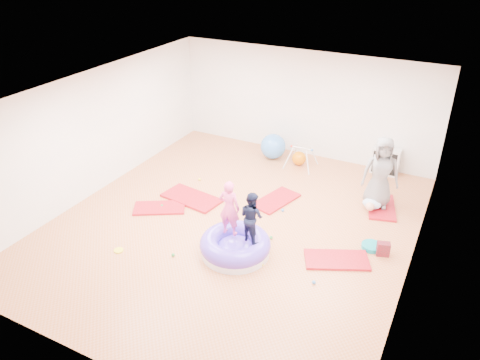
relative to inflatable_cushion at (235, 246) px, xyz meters
The scene contains 19 objects.
room 1.58m from the inflatable_cushion, 119.95° to the left, with size 7.01×8.01×2.81m.
gym_mat_front_left 2.33m from the inflatable_cushion, 163.72° to the left, with size 1.11×0.55×0.05m, color red.
gym_mat_mid_left 2.26m from the inflatable_cushion, 143.94° to the left, with size 1.34×0.67×0.06m, color red.
gym_mat_center_back 2.13m from the inflatable_cushion, 92.09° to the left, with size 1.15×0.57×0.05m, color red.
gym_mat_right 1.90m from the inflatable_cushion, 19.91° to the left, with size 1.17×0.59×0.05m, color red.
gym_mat_rear_right 3.61m from the inflatable_cushion, 54.29° to the left, with size 1.13×0.57×0.05m, color red.
inflatable_cushion is the anchor object (origin of this frame).
child_pink 0.81m from the inflatable_cushion, 149.67° to the left, with size 0.41×0.27×1.12m, color #F24B94.
child_navy 0.78m from the inflatable_cushion, 19.54° to the left, with size 0.49×0.38×1.00m, color black.
adult_caregiver 3.60m from the inflatable_cushion, 55.87° to the left, with size 0.78×0.51×1.60m, color slate.
infant 3.31m from the inflatable_cushion, 54.35° to the left, with size 0.40×0.40×0.23m.
ball_pit_balls 0.75m from the inflatable_cushion, 118.46° to the left, with size 3.91×2.87×0.07m.
exercise_ball_blue 4.32m from the inflatable_cushion, 104.22° to the left, with size 0.67×0.67×0.67m, color #3C7FD8.
exercise_ball_orange 4.13m from the inflatable_cushion, 94.03° to the left, with size 0.36×0.36×0.36m, color orange.
infant_play_gym 3.99m from the inflatable_cushion, 92.73° to the left, with size 0.74×0.70×0.56m.
cube_shelf 4.99m from the inflatable_cushion, 68.94° to the left, with size 0.67×0.33×0.67m.
balance_disc 2.63m from the inflatable_cushion, 30.51° to the left, with size 0.38×0.38×0.09m, color #0E8A93.
backpack 2.78m from the inflatable_cushion, 25.93° to the left, with size 0.24×0.15×0.27m, color maroon.
yellow_toy 2.24m from the inflatable_cushion, 154.30° to the right, with size 0.18×0.18×0.03m, color yellow.
Camera 1 is at (3.85, -7.20, 5.42)m, focal length 35.00 mm.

